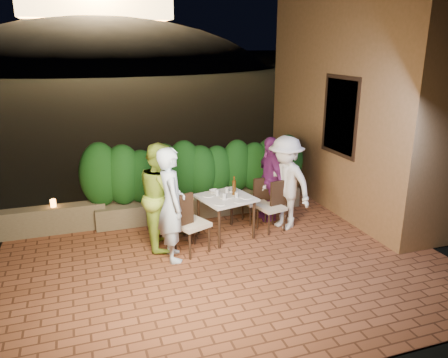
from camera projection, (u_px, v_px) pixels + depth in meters
name	position (u px, v px, depth m)	size (l,w,h in m)	color
ground	(230.00, 268.00, 6.83)	(400.00, 400.00, 0.00)	black
terrace_floor	(220.00, 257.00, 7.30)	(7.00, 6.00, 0.15)	brown
building_wall	(362.00, 86.00, 9.00)	(1.60, 5.00, 5.00)	olive
window_pane	(341.00, 116.00, 8.45)	(0.08, 1.00, 1.40)	black
window_frame	(341.00, 116.00, 8.45)	(0.06, 1.15, 1.55)	black
planter	(201.00, 205.00, 8.91)	(4.20, 0.55, 0.40)	brown
hedge	(201.00, 169.00, 8.68)	(4.00, 0.70, 1.10)	#123E11
parapet	(44.00, 221.00, 7.97)	(2.20, 0.30, 0.50)	brown
hill	(104.00, 97.00, 62.85)	(52.00, 40.00, 22.00)	black
dining_table	(226.00, 216.00, 7.84)	(0.87, 0.87, 0.75)	white
plate_nw	(220.00, 204.00, 7.38)	(0.20, 0.20, 0.01)	white
plate_sw	(208.00, 196.00, 7.77)	(0.20, 0.20, 0.01)	white
plate_ne	(246.00, 197.00, 7.69)	(0.21, 0.21, 0.01)	white
plate_se	(231.00, 190.00, 8.07)	(0.23, 0.23, 0.01)	white
plate_centre	(226.00, 197.00, 7.72)	(0.24, 0.24, 0.01)	white
plate_front	(239.00, 201.00, 7.48)	(0.20, 0.20, 0.01)	white
glass_nw	(224.00, 196.00, 7.57)	(0.07, 0.07, 0.12)	silver
glass_sw	(217.00, 193.00, 7.78)	(0.06, 0.06, 0.11)	silver
glass_ne	(236.00, 195.00, 7.68)	(0.06, 0.06, 0.10)	silver
glass_se	(227.00, 190.00, 7.91)	(0.06, 0.06, 0.11)	silver
beer_bottle	(234.00, 186.00, 7.79)	(0.07, 0.07, 0.34)	#44270B
bowl	(214.00, 191.00, 7.96)	(0.17, 0.17, 0.04)	white
chair_left_front	(192.00, 223.00, 7.19)	(0.49, 0.49, 1.05)	black
chair_left_back	(176.00, 214.00, 7.57)	(0.48, 0.48, 1.04)	black
chair_right_front	(271.00, 206.00, 8.06)	(0.43, 0.43, 0.94)	black
chair_right_back	(254.00, 200.00, 8.45)	(0.41, 0.41, 0.88)	black
diner_blue	(171.00, 205.00, 6.86)	(0.67, 0.44, 1.85)	#C3E2FB
diner_green	(161.00, 196.00, 7.32)	(0.88, 0.69, 1.81)	#AAD442
diner_white	(285.00, 183.00, 8.07)	(1.14, 0.65, 1.76)	white
diner_purple	(270.00, 179.00, 8.50)	(0.97, 0.40, 1.66)	#7F2A7B
parapet_lamp	(53.00, 203.00, 7.93)	(0.10, 0.10, 0.14)	orange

